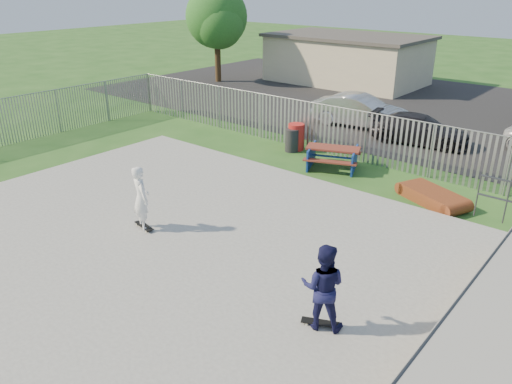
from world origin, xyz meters
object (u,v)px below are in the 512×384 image
Objects in this scene: picnic_table at (333,158)px; car_silver at (360,111)px; trash_bin_grey at (292,140)px; tree_left at (217,17)px; skater_white at (141,198)px; funbox at (432,197)px; skater_navy at (323,287)px; trash_bin_red at (296,137)px; car_dark at (419,129)px.

picnic_table is 0.53× the size of car_silver.
tree_left is at bearing 144.68° from trash_bin_grey.
skater_white is (0.77, -13.78, 0.29)m from car_silver.
funbox is 22.65m from tree_left.
skater_navy is at bearing -42.00° from tree_left.
car_silver reaches higher than trash_bin_red.
skater_white is (-2.57, -13.01, 0.43)m from car_dark.
skater_navy reaches higher than picnic_table.
trash_bin_red is (-6.54, 1.62, 0.36)m from funbox.
trash_bin_red is 4.92m from car_silver.
trash_bin_grey is 0.52× the size of skater_white.
trash_bin_grey is 0.22× the size of car_dark.
funbox is 9.06m from car_silver.
trash_bin_grey is at bearing -62.20° from skater_white.
trash_bin_red is 11.84m from skater_navy.
skater_navy is 1.00× the size of skater_white.
picnic_table is 0.38× the size of tree_left.
skater_white is at bearing 159.61° from car_dark.
skater_white is at bearing -103.68° from funbox.
car_silver is (0.29, 4.91, 0.22)m from trash_bin_red.
car_dark is at bearing 50.53° from trash_bin_grey.
skater_white reaches higher than car_silver.
picnic_table is 4.23m from funbox.
picnic_table is 1.08× the size of funbox.
skater_navy reaches higher than car_silver.
tree_left is (-19.60, 10.60, 4.10)m from funbox.
skater_navy is (4.90, -8.38, 0.65)m from picnic_table.
skater_navy is 6.23m from skater_white.
skater_white is (-5.49, -7.25, 0.87)m from funbox.
car_silver reaches higher than trash_bin_grey.
tree_left reaches higher than car_silver.
skater_navy reaches higher than trash_bin_grey.
car_silver is 13.80m from skater_white.
car_dark is at bearing 140.35° from funbox.
skater_navy reaches higher than car_dark.
picnic_table is at bearing -165.79° from funbox.
trash_bin_grey is at bearing -35.32° from tree_left.
picnic_table is 9.73m from skater_navy.
funbox is 6.70m from trash_bin_grey.
tree_left reaches higher than car_dark.
skater_white reaches higher than car_dark.
trash_bin_red reaches higher than picnic_table.
tree_left is at bearing -66.94° from skater_navy.
tree_left is (-16.68, 4.84, 3.66)m from car_dark.
funbox is at bearing -11.66° from trash_bin_grey.
tree_left is 22.98m from skater_white.
tree_left is at bearing 64.59° from car_dark.
trash_bin_grey reaches higher than picnic_table.
car_silver is (-6.25, 6.53, 0.58)m from funbox.
car_dark is at bearing 48.85° from trash_bin_red.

